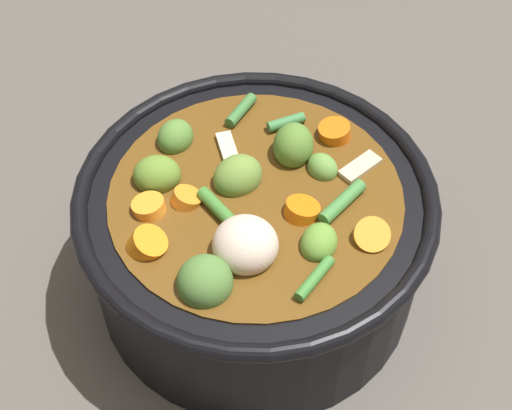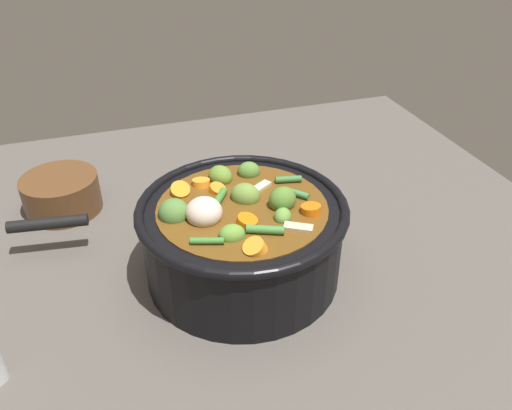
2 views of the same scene
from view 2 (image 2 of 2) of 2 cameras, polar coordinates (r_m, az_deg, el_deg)
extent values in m
plane|color=#514C47|center=(0.74, -1.42, -7.53)|extent=(1.10, 1.10, 0.00)
cylinder|color=black|center=(0.71, -1.49, -4.09)|extent=(0.27, 0.27, 0.11)
torus|color=black|center=(0.67, -1.55, -0.30)|extent=(0.28, 0.28, 0.01)
cylinder|color=brown|center=(0.70, -1.49, -3.77)|extent=(0.23, 0.23, 0.11)
ellipsoid|color=#537D30|center=(0.67, 2.98, 0.58)|extent=(0.04, 0.04, 0.04)
ellipsoid|color=#639536|center=(0.62, -2.72, -3.35)|extent=(0.03, 0.03, 0.03)
ellipsoid|color=olive|center=(0.73, -4.01, 3.24)|extent=(0.04, 0.05, 0.03)
ellipsoid|color=#507C38|center=(0.66, -9.19, -0.92)|extent=(0.04, 0.04, 0.04)
ellipsoid|color=olive|center=(0.69, -1.21, 1.04)|extent=(0.05, 0.05, 0.04)
ellipsoid|color=#548135|center=(0.74, -0.82, 3.78)|extent=(0.04, 0.03, 0.03)
ellipsoid|color=#64923F|center=(0.65, 3.00, -1.33)|extent=(0.03, 0.03, 0.02)
cylinder|color=orange|center=(0.60, -0.10, -4.89)|extent=(0.04, 0.03, 0.02)
cylinder|color=orange|center=(0.71, -4.39, 1.70)|extent=(0.03, 0.03, 0.02)
cylinder|color=orange|center=(0.66, 6.18, -0.66)|extent=(0.03, 0.03, 0.02)
cylinder|color=orange|center=(0.64, -1.04, -1.91)|extent=(0.04, 0.04, 0.02)
cylinder|color=orange|center=(0.72, -6.16, 2.41)|extent=(0.03, 0.03, 0.02)
cylinder|color=orange|center=(0.71, -8.52, 1.51)|extent=(0.03, 0.03, 0.03)
ellipsoid|color=beige|center=(0.65, -5.84, -0.81)|extent=(0.05, 0.05, 0.04)
cylinder|color=#3C7439|center=(0.73, 3.66, 2.90)|extent=(0.04, 0.02, 0.01)
cylinder|color=#3F7C31|center=(0.68, -4.19, 0.70)|extent=(0.03, 0.04, 0.01)
cylinder|color=#3F7F45|center=(0.69, 4.76, 1.21)|extent=(0.03, 0.03, 0.01)
cylinder|color=#43833D|center=(0.62, 1.04, -2.77)|extent=(0.05, 0.03, 0.01)
cylinder|color=#3F8035|center=(0.61, -5.49, -4.02)|extent=(0.04, 0.02, 0.01)
cube|color=beige|center=(0.63, 4.76, -2.52)|extent=(0.04, 0.03, 0.01)
cube|color=beige|center=(0.71, 0.49, 2.02)|extent=(0.04, 0.03, 0.01)
cylinder|color=brown|center=(0.92, -20.95, 1.19)|extent=(0.13, 0.13, 0.06)
cylinder|color=black|center=(0.81, -22.29, -1.93)|extent=(0.11, 0.03, 0.02)
camera|label=1|loc=(0.47, -52.80, 31.41)|focal=53.05mm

